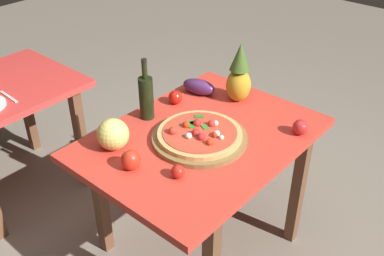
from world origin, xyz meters
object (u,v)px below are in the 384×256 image
(pineapple_left, at_px, (239,76))
(tomato_beside_pepper, at_px, (175,97))
(tomato_at_corner, at_px, (178,172))
(knife_utensil, at_px, (9,97))
(tomato_near_board, at_px, (300,127))
(display_table, at_px, (201,151))
(pizza, at_px, (200,133))
(pizza_board, at_px, (200,138))
(bell_pepper, at_px, (131,160))
(eggplant, at_px, (199,87))
(melon, at_px, (113,134))
(wine_bottle, at_px, (146,97))

(pineapple_left, relative_size, tomato_beside_pepper, 4.45)
(tomato_at_corner, height_order, knife_utensil, tomato_at_corner)
(pineapple_left, bearing_deg, tomato_near_board, -99.87)
(display_table, distance_m, pizza, 0.14)
(display_table, height_order, pizza_board, pizza_board)
(bell_pepper, height_order, tomato_at_corner, bell_pepper)
(pineapple_left, bearing_deg, eggplant, 112.22)
(pineapple_left, relative_size, melon, 2.23)
(pizza, distance_m, pineapple_left, 0.47)
(pineapple_left, bearing_deg, knife_utensil, 129.65)
(pineapple_left, xyz_separation_m, tomato_beside_pepper, (-0.26, 0.24, -0.11))
(bell_pepper, relative_size, tomato_beside_pepper, 1.27)
(bell_pepper, xyz_separation_m, tomato_beside_pepper, (0.56, 0.25, -0.01))
(melon, bearing_deg, pizza, -40.32)
(wine_bottle, relative_size, tomato_at_corner, 5.39)
(display_table, height_order, bell_pepper, bell_pepper)
(display_table, xyz_separation_m, bell_pepper, (-0.41, 0.07, 0.14))
(tomato_at_corner, distance_m, knife_utensil, 1.23)
(eggplant, bearing_deg, tomato_near_board, -89.00)
(wine_bottle, xyz_separation_m, bell_pepper, (-0.35, -0.26, -0.08))
(display_table, relative_size, eggplant, 5.94)
(wine_bottle, distance_m, melon, 0.32)
(pizza_board, xyz_separation_m, tomato_at_corner, (-0.28, -0.11, 0.02))
(tomato_beside_pepper, bearing_deg, display_table, -115.68)
(melon, relative_size, tomato_beside_pepper, 2.00)
(pineapple_left, xyz_separation_m, knife_utensil, (-0.84, 1.01, -0.15))
(eggplant, xyz_separation_m, tomato_at_corner, (-0.64, -0.43, -0.01))
(wine_bottle, distance_m, pineapple_left, 0.53)
(wine_bottle, bearing_deg, pizza, -87.36)
(eggplant, bearing_deg, pizza_board, -139.23)
(pizza_board, distance_m, tomato_near_board, 0.51)
(pizza, height_order, knife_utensil, pizza)
(melon, relative_size, knife_utensil, 0.86)
(eggplant, distance_m, knife_utensil, 1.10)
(pizza_board, height_order, melon, melon)
(display_table, height_order, knife_utensil, knife_utensil)
(melon, bearing_deg, wine_bottle, 15.24)
(pizza, height_order, tomato_at_corner, pizza)
(eggplant, bearing_deg, pizza, -139.32)
(display_table, distance_m, knife_utensil, 1.17)
(display_table, height_order, melon, melon)
(bell_pepper, bearing_deg, eggplant, 16.81)
(pizza_board, distance_m, wine_bottle, 0.37)
(pizza, xyz_separation_m, tomato_at_corner, (-0.28, -0.11, -0.01))
(eggplant, bearing_deg, bell_pepper, -163.19)
(wine_bottle, height_order, tomato_at_corner, wine_bottle)
(display_table, bearing_deg, bell_pepper, 170.44)
(pizza_board, relative_size, knife_utensil, 2.62)
(tomato_at_corner, xyz_separation_m, knife_utensil, (-0.11, 1.22, -0.03))
(pizza_board, bearing_deg, tomato_at_corner, -158.07)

